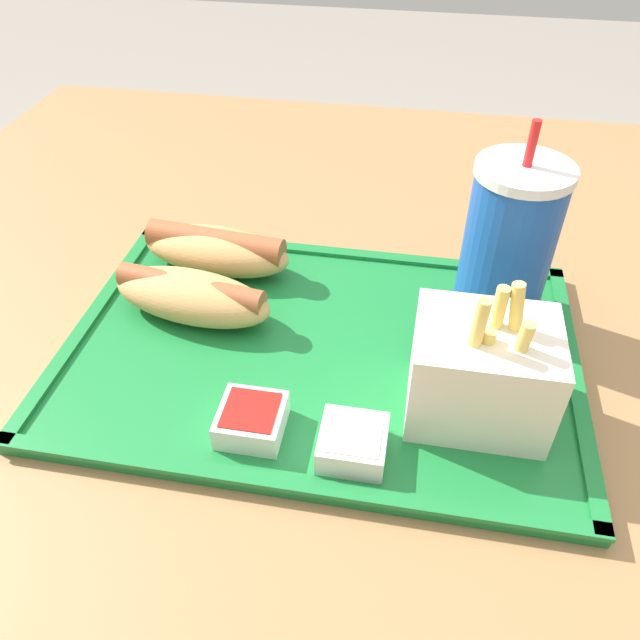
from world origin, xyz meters
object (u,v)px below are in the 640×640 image
at_px(sauce_cup_mayo, 353,442).
at_px(sauce_cup_ketchup, 252,419).
at_px(hot_dog_far, 216,249).
at_px(fries_carton, 482,371).
at_px(hot_dog_near, 192,295).
at_px(soda_cup, 508,245).

bearing_deg(sauce_cup_mayo, sauce_cup_ketchup, 174.13).
height_order(hot_dog_far, sauce_cup_mayo, hot_dog_far).
bearing_deg(fries_carton, hot_dog_near, 164.22).
height_order(hot_dog_near, fries_carton, fries_carton).
distance_m(hot_dog_far, sauce_cup_ketchup, 0.20).
distance_m(soda_cup, hot_dog_near, 0.27).
xyz_separation_m(hot_dog_far, hot_dog_near, (0.00, -0.07, -0.00)).
bearing_deg(hot_dog_near, fries_carton, -15.78).
distance_m(hot_dog_near, fries_carton, 0.25).
height_order(soda_cup, sauce_cup_mayo, soda_cup).
height_order(hot_dog_far, sauce_cup_ketchup, hot_dog_far).
bearing_deg(soda_cup, hot_dog_far, 175.81).
bearing_deg(fries_carton, soda_cup, 81.37).
xyz_separation_m(hot_dog_far, fries_carton, (0.24, -0.14, 0.02)).
bearing_deg(hot_dog_near, sauce_cup_ketchup, -54.43).
bearing_deg(fries_carton, sauce_cup_ketchup, -163.22).
relative_size(hot_dog_far, sauce_cup_ketchup, 3.21).
bearing_deg(hot_dog_far, sauce_cup_mayo, -50.98).
relative_size(soda_cup, hot_dog_near, 1.18).
height_order(fries_carton, sauce_cup_ketchup, fries_carton).
bearing_deg(hot_dog_near, hot_dog_far, 90.00).
bearing_deg(sauce_cup_mayo, hot_dog_near, 141.85).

